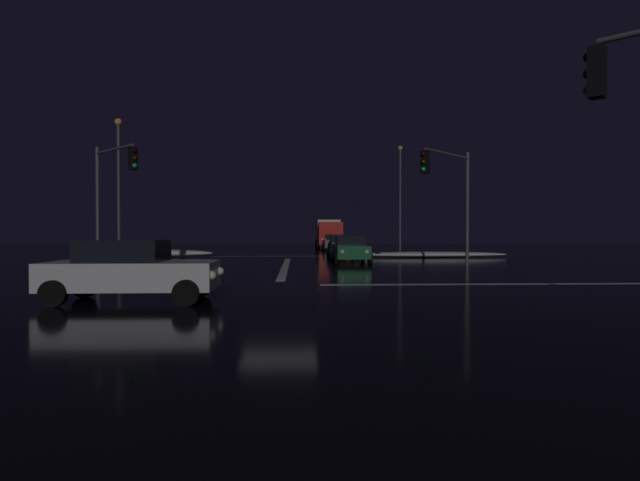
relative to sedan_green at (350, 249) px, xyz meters
The scene contains 16 objects.
ground 12.55m from the sedan_green, 106.89° to the right, with size 120.00×120.00×0.10m, color black.
stop_line_north 4.67m from the sedan_green, 142.29° to the right, with size 0.35×15.78×0.01m.
centre_line_ns 9.54m from the sedan_green, 112.48° to the left, with size 22.00×0.15×0.01m.
crosswalk_bar_east 13.26m from the sedan_green, 64.83° to the right, with size 15.78×0.40×0.01m.
snow_bank_left_curb 15.66m from the sedan_green, 150.39° to the left, with size 9.20×1.50×0.55m.
snow_bank_right_curb 9.11m from the sedan_green, 45.88° to the left, with size 10.87×1.50×0.40m.
sedan_green is the anchor object (origin of this frame).
sedan_black 6.52m from the sedan_green, 89.03° to the left, with size 2.02×4.33×1.57m.
sedan_orange 12.92m from the sedan_green, 87.37° to the left, with size 2.02×4.33×1.57m.
sedan_gray 19.12m from the sedan_green, 88.84° to the left, with size 2.02×4.33×1.57m.
box_truck 26.08m from the sedan_green, 89.25° to the left, with size 2.68×8.28×3.08m.
sedan_white_crossing 17.50m from the sedan_green, 114.53° to the right, with size 4.33×2.02×1.57m.
traffic_signal_ne 6.80m from the sedan_green, 38.97° to the right, with size 3.32×3.32×5.95m.
traffic_signal_nw 13.03m from the sedan_green, 163.65° to the right, with size 2.93×2.93×6.09m.
streetlamp_right_far 20.50m from the sedan_green, 70.56° to the left, with size 0.44×0.44×9.86m.
streetlamp_left_near 14.80m from the sedan_green, 168.66° to the left, with size 0.44×0.44×8.69m.
Camera 1 is at (0.60, -17.21, 1.77)m, focal length 28.95 mm.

